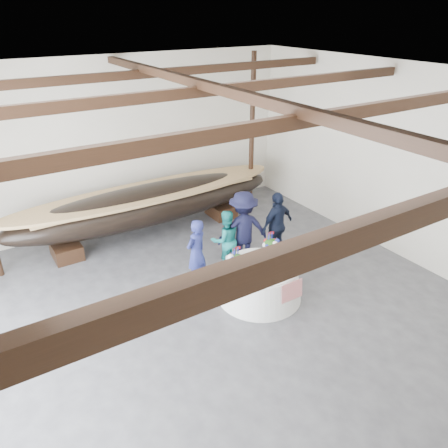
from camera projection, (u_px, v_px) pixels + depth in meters
floor at (245, 340)px, 8.08m from camera, size 10.00×12.00×0.01m
wall_back at (118, 144)px, 11.62m from camera, size 10.00×0.02×4.50m
wall_right at (436, 175)px, 9.46m from camera, size 0.02×12.00×4.50m
ceiling at (252, 89)px, 6.07m from camera, size 10.00×12.00×0.01m
pavilion_structure at (221, 114)px, 6.91m from camera, size 9.80×11.76×4.50m
longboat_display at (149, 204)px, 11.42m from camera, size 7.44×1.49×1.39m
banquet_table at (260, 281)px, 9.13m from camera, size 1.77×1.77×0.76m
tabletop_items at (255, 256)px, 9.03m from camera, size 1.64×1.04×0.40m
guest_woman_blue at (196, 253)px, 9.41m from camera, size 0.66×0.55×1.55m
guest_woman_teal at (226, 240)px, 10.03m from camera, size 0.79×0.66×1.45m
guest_man_left at (243, 229)px, 10.09m from camera, size 1.33×0.97×1.84m
guest_man_right at (277, 225)px, 10.45m from camera, size 1.04×0.56×1.68m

